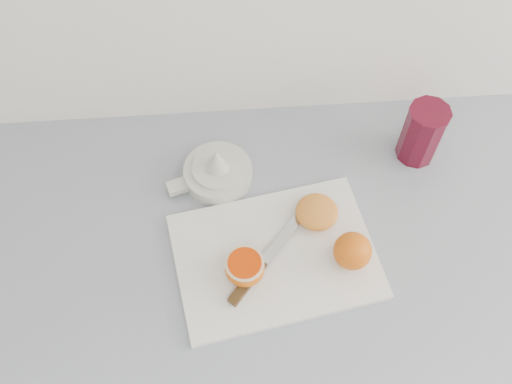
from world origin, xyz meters
TOP-DOWN VIEW (x-y plane):
  - counter at (0.07, 1.70)m, footprint 2.36×0.64m
  - cutting_board at (-0.04, 1.65)m, footprint 0.39×0.31m
  - whole_orange at (0.09, 1.64)m, footprint 0.07×0.07m
  - half_orange at (-0.09, 1.62)m, footprint 0.07×0.07m
  - squeezed_shell at (0.05, 1.73)m, footprint 0.08×0.08m
  - paring_knife at (-0.08, 1.62)m, footprint 0.15×0.17m
  - citrus_juicer at (-0.13, 1.83)m, footprint 0.17×0.13m
  - red_tumbler at (0.26, 1.86)m, footprint 0.08×0.08m

SIDE VIEW (x-z plane):
  - counter at x=0.07m, z-range 0.00..0.89m
  - cutting_board at x=-0.04m, z-range 0.89..0.90m
  - paring_knife at x=-0.08m, z-range 0.90..0.92m
  - citrus_juicer at x=-0.13m, z-range 0.87..0.96m
  - squeezed_shell at x=0.05m, z-range 0.90..0.94m
  - half_orange at x=-0.09m, z-range 0.90..0.94m
  - whole_orange at x=0.09m, z-range 0.90..0.97m
  - red_tumbler at x=0.26m, z-range 0.89..1.01m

